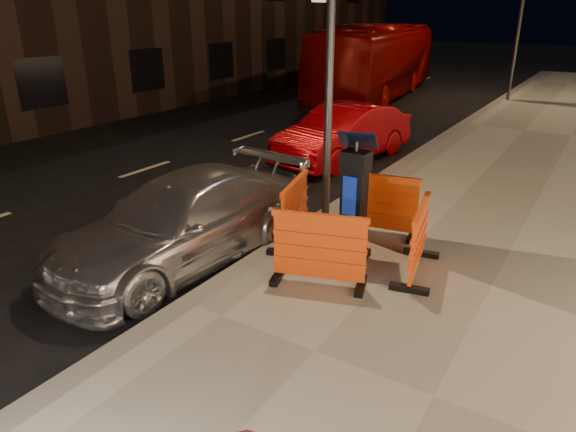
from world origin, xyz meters
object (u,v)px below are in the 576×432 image
Objects in this scene: barrier_back at (379,204)px; barrier_bldgside at (419,240)px; bus_doubledecker at (374,97)px; barrier_front at (319,249)px; car_silver at (187,259)px; parking_kiosk at (354,199)px; car_red at (342,160)px; barrier_kerbside at (295,211)px.

barrier_bldgside is at bearing -54.94° from barrier_back.
barrier_bldgside is 16.04m from bus_doubledecker.
barrier_front is 1.34m from barrier_bldgside.
car_silver is (-2.12, -2.08, -0.63)m from barrier_back.
barrier_bldgside is (0.95, 0.95, 0.00)m from barrier_front.
parking_kiosk reaches higher than car_red.
bus_doubledecker reaches higher than barrier_back.
car_silver is at bearing -164.83° from parking_kiosk.
barrier_kerbside is 15.32m from bus_doubledecker.
car_red is at bearing 24.89° from barrier_bldgside.
parking_kiosk is 1.02m from barrier_bldgside.
barrier_front is 16.54m from bus_doubledecker.
car_silver is at bearing -145.45° from barrier_back.
parking_kiosk is at bearing 79.06° from barrier_bldgside.
car_red is at bearing 3.68° from barrier_kerbside.
bus_doubledecker reaches higher than barrier_front.
parking_kiosk reaches higher than barrier_kerbside.
car_silver is (-2.12, -1.13, -1.00)m from parking_kiosk.
parking_kiosk is at bearing -52.86° from car_red.
barrier_bldgside is (0.95, -0.95, 0.00)m from barrier_back.
car_silver is (-1.17, -1.13, -0.63)m from barrier_kerbside.
barrier_front is 1.00× the size of barrier_kerbside.
car_red is 10.10m from bus_doubledecker.
car_silver is at bearing 119.13° from barrier_kerbside.
barrier_kerbside reaches higher than car_red.
barrier_front is 0.29× the size of car_silver.
car_silver is at bearing 166.97° from barrier_front.
bus_doubledecker is (-4.96, 14.48, -0.63)m from barrier_kerbside.
barrier_back is (0.00, 1.90, 0.00)m from barrier_front.
parking_kiosk is 1.02m from barrier_kerbside.
barrier_back is 1.34m from barrier_bldgside.
barrier_front is at bearing -56.82° from car_red.
barrier_back is 14.78m from bus_doubledecker.
barrier_front is (0.00, -0.95, -0.38)m from parking_kiosk.
car_red is (-2.61, 3.98, -0.63)m from barrier_back.
bus_doubledecker is (-3.79, 15.61, 0.00)m from car_silver.
bus_doubledecker is at bearing 108.71° from car_silver.
car_silver is at bearing 99.31° from barrier_bldgside.
bus_doubledecker is (-5.91, 15.43, -0.63)m from barrier_front.
barrier_front is at bearing 9.96° from car_silver.
barrier_bldgside is at bearing -71.87° from bus_doubledecker.
barrier_front and barrier_bldgside have the same top height.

